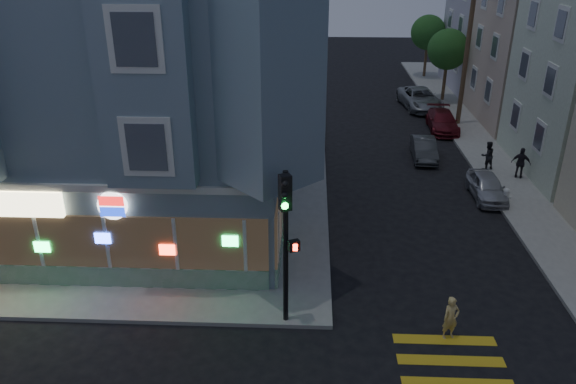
# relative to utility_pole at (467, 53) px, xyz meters

# --- Properties ---
(ground) EXTENTS (120.00, 120.00, 0.00)m
(ground) POSITION_rel_utility_pole_xyz_m (-12.00, -24.00, -4.80)
(ground) COLOR black
(ground) RESTS_ON ground
(sidewalk_nw) EXTENTS (33.00, 42.00, 0.15)m
(sidewalk_nw) POSITION_rel_utility_pole_xyz_m (-25.50, -1.00, -4.72)
(sidewalk_nw) COLOR gray
(sidewalk_nw) RESTS_ON ground
(corner_building) EXTENTS (14.60, 14.60, 11.40)m
(corner_building) POSITION_rel_utility_pole_xyz_m (-18.00, -13.02, 1.02)
(corner_building) COLOR gray
(corner_building) RESTS_ON sidewalk_nw
(row_house_d) EXTENTS (12.00, 8.60, 10.50)m
(row_house_d) POSITION_rel_utility_pole_xyz_m (7.50, 10.00, 0.60)
(row_house_d) COLOR #A5A1B1
(row_house_d) RESTS_ON sidewalk_ne
(utility_pole) EXTENTS (2.20, 0.30, 9.00)m
(utility_pole) POSITION_rel_utility_pole_xyz_m (0.00, 0.00, 0.00)
(utility_pole) COLOR #4C3826
(utility_pole) RESTS_ON sidewalk_ne
(street_tree_near) EXTENTS (3.00, 3.00, 5.30)m
(street_tree_near) POSITION_rel_utility_pole_xyz_m (0.20, 6.00, -0.86)
(street_tree_near) COLOR #4C3826
(street_tree_near) RESTS_ON sidewalk_ne
(street_tree_far) EXTENTS (3.00, 3.00, 5.30)m
(street_tree_far) POSITION_rel_utility_pole_xyz_m (0.20, 14.00, -0.86)
(street_tree_far) COLOR #4C3826
(street_tree_far) RESTS_ON sidewalk_ne
(running_child) EXTENTS (0.62, 0.50, 1.48)m
(running_child) POSITION_rel_utility_pole_xyz_m (-5.35, -22.20, -4.06)
(running_child) COLOR #D7BA6E
(running_child) RESTS_ON ground
(pedestrian_a) EXTENTS (0.91, 0.81, 1.55)m
(pedestrian_a) POSITION_rel_utility_pole_xyz_m (-0.38, -8.18, -3.87)
(pedestrian_a) COLOR black
(pedestrian_a) RESTS_ON sidewalk_ne
(pedestrian_b) EXTENTS (1.03, 0.76, 1.62)m
(pedestrian_b) POSITION_rel_utility_pole_xyz_m (1.00, -9.33, -3.84)
(pedestrian_b) COLOR black
(pedestrian_b) RESTS_ON sidewalk_ne
(parked_car_a) EXTENTS (1.43, 3.52, 1.20)m
(parked_car_a) POSITION_rel_utility_pole_xyz_m (-1.30, -11.60, -4.20)
(parked_car_a) COLOR #B0B2B9
(parked_car_a) RESTS_ON ground
(parked_car_b) EXTENTS (1.44, 3.63, 1.18)m
(parked_car_b) POSITION_rel_utility_pole_xyz_m (-3.40, -6.40, -4.21)
(parked_car_b) COLOR #3A3D3F
(parked_car_b) RESTS_ON ground
(parked_car_c) EXTENTS (1.96, 4.41, 1.26)m
(parked_car_c) POSITION_rel_utility_pole_xyz_m (-1.30, -1.20, -4.17)
(parked_car_c) COLOR maroon
(parked_car_c) RESTS_ON ground
(parked_car_d) EXTENTS (3.02, 5.50, 1.46)m
(parked_car_d) POSITION_rel_utility_pole_xyz_m (-1.88, 4.00, -4.07)
(parked_car_d) COLOR gray
(parked_car_d) RESTS_ON ground
(traffic_signal) EXTENTS (0.67, 0.59, 5.25)m
(traffic_signal) POSITION_rel_utility_pole_xyz_m (-10.51, -21.83, -1.09)
(traffic_signal) COLOR black
(traffic_signal) RESTS_ON sidewalk_nw
(fire_hydrant) EXTENTS (0.48, 0.28, 0.83)m
(fire_hydrant) POSITION_rel_utility_pole_xyz_m (-0.70, -12.62, -4.21)
(fire_hydrant) COLOR silver
(fire_hydrant) RESTS_ON sidewalk_ne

